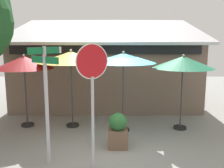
{
  "coord_description": "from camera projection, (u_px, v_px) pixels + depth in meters",
  "views": [
    {
      "loc": [
        -0.14,
        -7.05,
        3.04
      ],
      "look_at": [
        -0.12,
        1.2,
        1.6
      ],
      "focal_mm": 40.57,
      "sensor_mm": 36.0,
      "label": 1
    }
  ],
  "objects": [
    {
      "name": "ground_plane",
      "position": [
        116.0,
        146.0,
        7.48
      ],
      "size": [
        28.0,
        28.0,
        0.1
      ],
      "primitive_type": "cube",
      "color": "gray"
    },
    {
      "name": "cafe_building",
      "position": [
        106.0,
        69.0,
        12.27
      ],
      "size": [
        8.54,
        5.15,
        4.13
      ],
      "color": "#705B4C",
      "rests_on": "ground"
    },
    {
      "name": "street_sign_post",
      "position": [
        46.0,
        92.0,
        6.07
      ],
      "size": [
        0.77,
        0.82,
        2.9
      ],
      "color": "#A8AAB2",
      "rests_on": "ground"
    },
    {
      "name": "stop_sign",
      "position": [
        92.0,
        83.0,
        5.74
      ],
      "size": [
        0.7,
        0.42,
        2.97
      ],
      "color": "#A8AAB2",
      "rests_on": "ground"
    },
    {
      "name": "patio_umbrella_crimson_left",
      "position": [
        23.0,
        63.0,
        8.68
      ],
      "size": [
        2.05,
        2.05,
        2.56
      ],
      "color": "black",
      "rests_on": "ground"
    },
    {
      "name": "patio_umbrella_mustard_center",
      "position": [
        70.0,
        58.0,
        8.61
      ],
      "size": [
        2.24,
        2.24,
        2.73
      ],
      "color": "black",
      "rests_on": "ground"
    },
    {
      "name": "patio_umbrella_teal_right",
      "position": [
        123.0,
        59.0,
        8.15
      ],
      "size": [
        2.12,
        2.12,
        2.7
      ],
      "color": "black",
      "rests_on": "ground"
    },
    {
      "name": "patio_umbrella_forest_green_far_right",
      "position": [
        182.0,
        63.0,
        8.4
      ],
      "size": [
        2.04,
        2.04,
        2.58
      ],
      "color": "black",
      "rests_on": "ground"
    },
    {
      "name": "sidewalk_planter",
      "position": [
        117.0,
        131.0,
        7.21
      ],
      "size": [
        0.56,
        0.56,
        1.01
      ],
      "color": "brown",
      "rests_on": "ground"
    }
  ]
}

